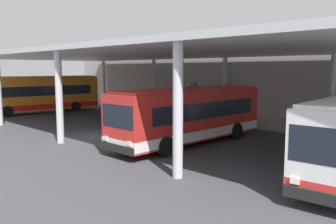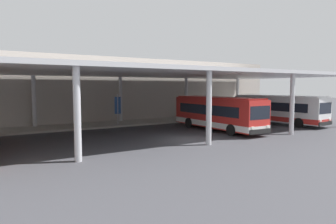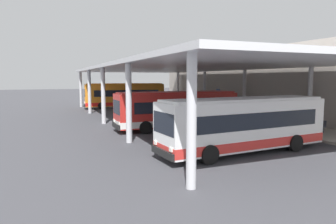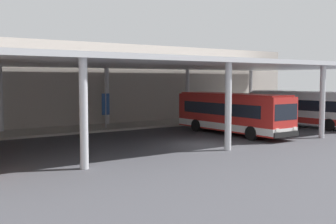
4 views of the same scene
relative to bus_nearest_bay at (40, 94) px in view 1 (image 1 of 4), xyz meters
The scene contains 8 objects.
ground_plane 14.89m from the bus_nearest_bay, 12.48° to the right, with size 200.00×200.00×0.00m, color #3D3D42.
platform_kerb 16.86m from the bus_nearest_bay, 30.68° to the left, with size 42.00×4.50×0.18m, color #A39E93.
station_building_facade 18.74m from the bus_nearest_bay, 39.31° to the left, with size 48.00×1.60×7.62m, color #ADA399.
canopy_shelter 15.01m from the bus_nearest_bay, ahead, with size 40.00×17.00×5.55m.
bus_nearest_bay is the anchor object (origin of this frame).
bus_second_bay 19.75m from the bus_nearest_bay, ahead, with size 2.76×10.54×3.17m.
trash_bin 23.76m from the bus_nearest_bay, 20.97° to the left, with size 0.52×0.52×0.98m.
banner_sign 15.14m from the bus_nearest_bay, 30.77° to the left, with size 0.70×0.12×3.20m.
Camera 1 is at (18.36, -12.26, 4.23)m, focal length 37.44 mm.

